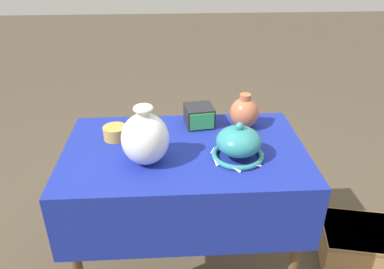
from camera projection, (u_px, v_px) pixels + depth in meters
ground_plane at (186, 269)px, 1.97m from camera, size 14.00×14.00×0.00m
display_table at (185, 168)px, 1.64m from camera, size 1.04×0.65×0.74m
vase_tall_bulbous at (145, 138)px, 1.47m from camera, size 0.19×0.19×0.25m
vase_dome_bell at (238, 144)px, 1.52m from camera, size 0.22×0.23×0.16m
mosaic_tile_box at (199, 116)px, 1.79m from camera, size 0.15×0.15×0.10m
pot_squat_ochre at (115, 133)px, 1.67m from camera, size 0.11×0.11×0.06m
jar_round_terracotta at (244, 113)px, 1.75m from camera, size 0.14×0.14×0.17m
wooden_crate at (358, 243)px, 1.98m from camera, size 0.45×0.40×0.20m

